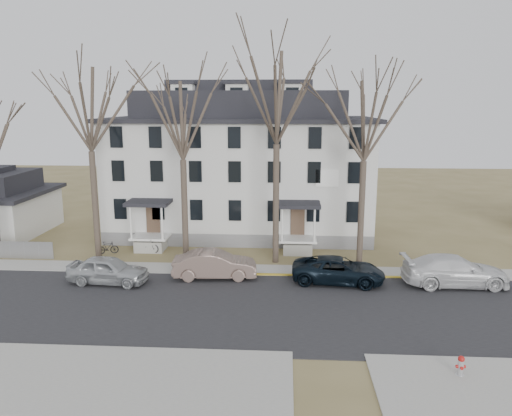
# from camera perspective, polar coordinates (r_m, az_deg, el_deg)

# --- Properties ---
(ground) EXTENTS (120.00, 120.00, 0.00)m
(ground) POSITION_cam_1_polar(r_m,az_deg,el_deg) (24.27, -0.74, -13.35)
(ground) COLOR olive
(ground) RESTS_ON ground
(main_road) EXTENTS (120.00, 10.00, 0.04)m
(main_road) POSITION_cam_1_polar(r_m,az_deg,el_deg) (26.09, -0.40, -11.48)
(main_road) COLOR #27272A
(main_road) RESTS_ON ground
(far_sidewalk) EXTENTS (120.00, 2.00, 0.08)m
(far_sidewalk) POSITION_cam_1_polar(r_m,az_deg,el_deg) (31.67, 0.34, -7.17)
(far_sidewalk) COLOR #A09F97
(far_sidewalk) RESTS_ON ground
(near_sidewalk_left) EXTENTS (20.00, 5.00, 0.08)m
(near_sidewalk_left) POSITION_cam_1_polar(r_m,az_deg,el_deg) (22.03, -24.11, -17.25)
(near_sidewalk_left) COLOR #A09F97
(near_sidewalk_left) RESTS_ON ground
(yellow_curb) EXTENTS (14.00, 0.25, 0.06)m
(yellow_curb) POSITION_cam_1_polar(r_m,az_deg,el_deg) (30.96, 9.61, -7.80)
(yellow_curb) COLOR gold
(yellow_curb) RESTS_ON ground
(boarding_house) EXTENTS (20.80, 12.36, 12.05)m
(boarding_house) POSITION_cam_1_polar(r_m,az_deg,el_deg) (40.31, -1.71, 4.81)
(boarding_house) COLOR slate
(boarding_house) RESTS_ON ground
(tree_far_left) EXTENTS (8.40, 8.40, 13.72)m
(tree_far_left) POSITION_cam_1_polar(r_m,az_deg,el_deg) (34.12, -18.62, 11.28)
(tree_far_left) COLOR #473B31
(tree_far_left) RESTS_ON ground
(tree_mid_left) EXTENTS (7.80, 7.80, 12.74)m
(tree_mid_left) POSITION_cam_1_polar(r_m,az_deg,el_deg) (32.38, -8.47, 10.45)
(tree_mid_left) COLOR #473B31
(tree_mid_left) RESTS_ON ground
(tree_center) EXTENTS (9.00, 9.00, 14.70)m
(tree_center) POSITION_cam_1_polar(r_m,az_deg,el_deg) (31.70, 2.41, 13.22)
(tree_center) COLOR #473B31
(tree_center) RESTS_ON ground
(tree_mid_right) EXTENTS (7.80, 7.80, 12.74)m
(tree_mid_right) POSITION_cam_1_polar(r_m,az_deg,el_deg) (32.06, 12.42, 10.29)
(tree_mid_right) COLOR #473B31
(tree_mid_right) RESTS_ON ground
(car_silver) EXTENTS (4.83, 2.29, 1.59)m
(car_silver) POSITION_cam_1_polar(r_m,az_deg,el_deg) (30.50, -16.55, -6.87)
(car_silver) COLOR #B2B5B7
(car_silver) RESTS_ON ground
(car_tan) EXTENTS (5.13, 2.14, 1.65)m
(car_tan) POSITION_cam_1_polar(r_m,az_deg,el_deg) (30.21, -4.74, -6.52)
(car_tan) COLOR #745F55
(car_tan) RESTS_ON ground
(car_navy) EXTENTS (5.60, 3.04, 1.49)m
(car_navy) POSITION_cam_1_polar(r_m,az_deg,el_deg) (29.78, 9.38, -7.08)
(car_navy) COLOR black
(car_navy) RESTS_ON ground
(car_white) EXTENTS (6.05, 2.64, 1.73)m
(car_white) POSITION_cam_1_polar(r_m,az_deg,el_deg) (31.10, 21.77, -6.73)
(car_white) COLOR silver
(car_white) RESTS_ON ground
(bicycle_left) EXTENTS (1.99, 1.13, 0.99)m
(bicycle_left) POSITION_cam_1_polar(r_m,az_deg,el_deg) (36.03, -12.38, -4.26)
(bicycle_left) COLOR black
(bicycle_left) RESTS_ON ground
(bicycle_right) EXTENTS (1.54, 0.86, 0.89)m
(bicycle_right) POSITION_cam_1_polar(r_m,az_deg,el_deg) (36.33, -16.59, -4.43)
(bicycle_right) COLOR black
(bicycle_right) RESTS_ON ground
(fire_hydrant) EXTENTS (0.36, 0.34, 0.87)m
(fire_hydrant) POSITION_cam_1_polar(r_m,az_deg,el_deg) (21.60, 22.35, -16.38)
(fire_hydrant) COLOR #B7B7BA
(fire_hydrant) RESTS_ON ground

